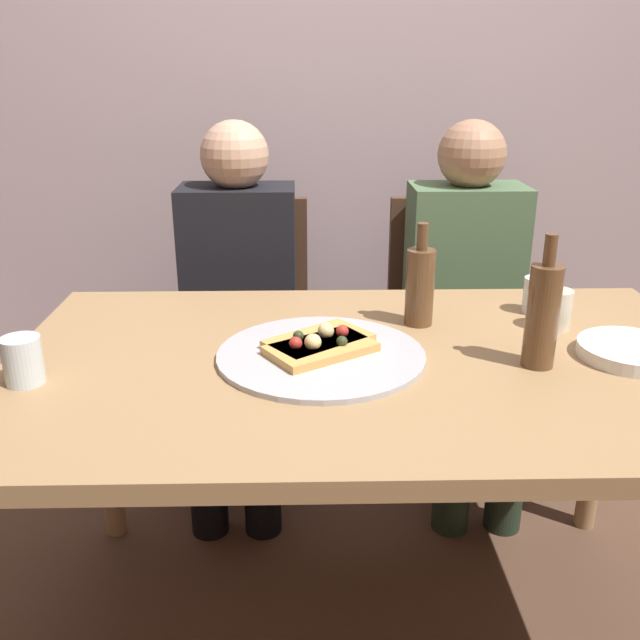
# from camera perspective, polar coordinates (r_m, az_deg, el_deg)

# --- Properties ---
(ground_plane) EXTENTS (8.00, 8.00, 0.00)m
(ground_plane) POSITION_cam_1_polar(r_m,az_deg,el_deg) (1.89, 3.53, -24.10)
(ground_plane) COLOR #513828
(back_wall) EXTENTS (6.00, 0.10, 2.60)m
(back_wall) POSITION_cam_1_polar(r_m,az_deg,el_deg) (2.58, 1.85, 19.85)
(back_wall) COLOR #B29EA3
(back_wall) RESTS_ON ground_plane
(dining_table) EXTENTS (1.54, 0.92, 0.74)m
(dining_table) POSITION_cam_1_polar(r_m,az_deg,el_deg) (1.50, 4.09, -5.73)
(dining_table) COLOR #99754C
(dining_table) RESTS_ON ground_plane
(pizza_tray) EXTENTS (0.44, 0.44, 0.01)m
(pizza_tray) POSITION_cam_1_polar(r_m,az_deg,el_deg) (1.46, 0.09, -2.99)
(pizza_tray) COLOR #ADADB2
(pizza_tray) RESTS_ON dining_table
(pizza_slice_last) EXTENTS (0.26, 0.23, 0.05)m
(pizza_slice_last) POSITION_cam_1_polar(r_m,az_deg,el_deg) (1.46, -0.02, -2.31)
(pizza_slice_last) COLOR tan
(pizza_slice_last) RESTS_ON pizza_tray
(pizza_slice_extra) EXTENTS (0.25, 0.24, 0.05)m
(pizza_slice_extra) POSITION_cam_1_polar(r_m,az_deg,el_deg) (1.50, -0.03, -1.66)
(pizza_slice_extra) COLOR tan
(pizza_slice_extra) RESTS_ON pizza_tray
(wine_bottle) EXTENTS (0.07, 0.07, 0.24)m
(wine_bottle) POSITION_cam_1_polar(r_m,az_deg,el_deg) (1.64, 8.25, 2.87)
(wine_bottle) COLOR brown
(wine_bottle) RESTS_ON dining_table
(beer_bottle) EXTENTS (0.07, 0.07, 0.28)m
(beer_bottle) POSITION_cam_1_polar(r_m,az_deg,el_deg) (1.46, 17.90, 0.47)
(beer_bottle) COLOR brown
(beer_bottle) RESTS_ON dining_table
(tumbler_near) EXTENTS (0.07, 0.07, 0.09)m
(tumbler_near) POSITION_cam_1_polar(r_m,az_deg,el_deg) (1.70, 18.85, 0.84)
(tumbler_near) COLOR beige
(tumbler_near) RESTS_ON dining_table
(tumbler_far) EXTENTS (0.07, 0.07, 0.09)m
(tumbler_far) POSITION_cam_1_polar(r_m,az_deg,el_deg) (1.80, 17.50, 1.96)
(tumbler_far) COLOR silver
(tumbler_far) RESTS_ON dining_table
(wine_glass) EXTENTS (0.08, 0.08, 0.09)m
(wine_glass) POSITION_cam_1_polar(r_m,az_deg,el_deg) (1.45, -23.32, -3.09)
(wine_glass) COLOR silver
(wine_glass) RESTS_ON dining_table
(plate_stack) EXTENTS (0.23, 0.23, 0.03)m
(plate_stack) POSITION_cam_1_polar(r_m,az_deg,el_deg) (1.60, 24.36, -2.36)
(plate_stack) COLOR white
(plate_stack) RESTS_ON dining_table
(chair_left) EXTENTS (0.44, 0.44, 0.90)m
(chair_left) POSITION_cam_1_polar(r_m,az_deg,el_deg) (2.36, -6.36, 0.16)
(chair_left) COLOR #472D1E
(chair_left) RESTS_ON ground_plane
(chair_right) EXTENTS (0.44, 0.44, 0.90)m
(chair_right) POSITION_cam_1_polar(r_m,az_deg,el_deg) (2.41, 11.12, 0.30)
(chair_right) COLOR #472D1E
(chair_right) RESTS_ON ground_plane
(guest_in_sweater) EXTENTS (0.36, 0.56, 1.17)m
(guest_in_sweater) POSITION_cam_1_polar(r_m,az_deg,el_deg) (2.18, -6.81, 1.93)
(guest_in_sweater) COLOR black
(guest_in_sweater) RESTS_ON ground_plane
(guest_in_beanie) EXTENTS (0.36, 0.56, 1.17)m
(guest_in_beanie) POSITION_cam_1_polar(r_m,az_deg,el_deg) (2.23, 12.13, 2.04)
(guest_in_beanie) COLOR #4C6B47
(guest_in_beanie) RESTS_ON ground_plane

